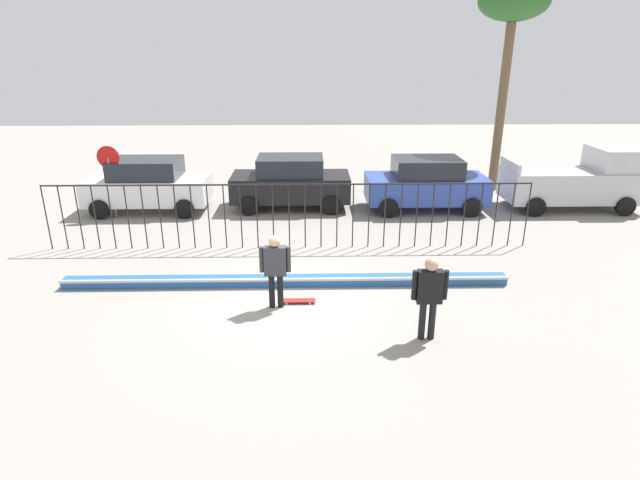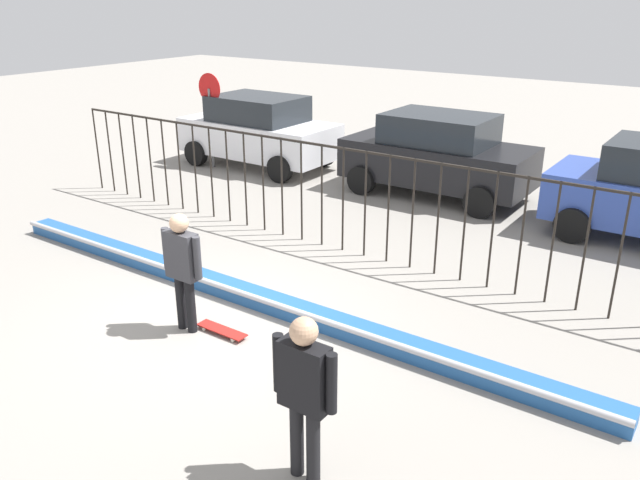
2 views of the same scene
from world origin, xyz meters
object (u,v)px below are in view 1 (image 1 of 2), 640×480
at_px(palm_tree_tall, 513,10).
at_px(camera_operator, 429,291).
at_px(parked_car_white, 148,185).
at_px(skateboard, 298,301).
at_px(parked_car_black, 291,182).
at_px(skateboarder, 275,265).
at_px(parked_car_blue, 426,183).
at_px(pickup_truck, 577,181).
at_px(stop_sign, 110,172).

bearing_deg(palm_tree_tall, camera_operator, -114.38).
relative_size(camera_operator, parked_car_white, 0.41).
distance_m(skateboard, parked_car_black, 7.80).
distance_m(skateboarder, palm_tree_tall, 14.56).
bearing_deg(parked_car_blue, skateboard, -121.47).
height_order(skateboard, parked_car_white, parked_car_white).
distance_m(parked_car_white, pickup_truck, 15.58).
bearing_deg(camera_operator, stop_sign, -7.67).
xyz_separation_m(camera_operator, parked_car_black, (-3.03, 9.35, -0.09)).
bearing_deg(camera_operator, skateboarder, 9.75).
bearing_deg(parked_car_blue, camera_operator, -101.86).
xyz_separation_m(skateboarder, pickup_truck, (10.54, 7.59, -0.00)).
bearing_deg(skateboard, parked_car_blue, 42.06).
bearing_deg(skateboarder, stop_sign, 150.16).
height_order(skateboard, pickup_truck, pickup_truck).
bearing_deg(stop_sign, parked_car_black, 10.12).
height_order(parked_car_blue, palm_tree_tall, palm_tree_tall).
height_order(skateboarder, palm_tree_tall, palm_tree_tall).
xyz_separation_m(parked_car_white, stop_sign, (-0.98, -0.77, 0.64)).
height_order(parked_car_black, parked_car_blue, same).
bearing_deg(parked_car_white, camera_operator, -50.64).
relative_size(camera_operator, palm_tree_tall, 0.22).
distance_m(parked_car_blue, pickup_truck, 5.55).
xyz_separation_m(parked_car_black, pickup_truck, (10.46, -0.33, 0.06)).
relative_size(parked_car_black, pickup_truck, 0.91).
bearing_deg(skateboard, stop_sign, 117.88).
bearing_deg(pickup_truck, parked_car_blue, -177.90).
xyz_separation_m(skateboard, parked_car_white, (-5.53, 7.42, 0.91)).
bearing_deg(parked_car_black, parked_car_blue, -7.41).
xyz_separation_m(pickup_truck, palm_tree_tall, (-2.10, 2.72, 5.88)).
height_order(skateboarder, parked_car_blue, parked_car_blue).
bearing_deg(stop_sign, skateboard, -45.61).
relative_size(skateboard, parked_car_blue, 0.19).
height_order(parked_car_white, pickup_truck, pickup_truck).
bearing_deg(palm_tree_tall, parked_car_white, -168.64).
bearing_deg(parked_car_white, parked_car_blue, -2.97).
bearing_deg(skateboard, pickup_truck, 19.87).
bearing_deg(stop_sign, parked_car_blue, 3.79).
xyz_separation_m(skateboard, palm_tree_tall, (7.95, 10.13, 6.86)).
distance_m(camera_operator, palm_tree_tall, 14.16).
relative_size(parked_car_blue, pickup_truck, 0.91).
bearing_deg(skateboard, skateboarder, -176.34).
bearing_deg(parked_car_blue, palm_tree_tall, 38.62).
height_order(parked_car_black, stop_sign, stop_sign).
bearing_deg(pickup_truck, skateboard, -141.83).
distance_m(skateboarder, parked_car_black, 7.92).
relative_size(skateboarder, parked_car_black, 0.40).
xyz_separation_m(skateboard, camera_operator, (2.63, -1.61, 1.00)).
xyz_separation_m(parked_car_white, pickup_truck, (15.58, -0.02, 0.06)).
xyz_separation_m(skateboarder, parked_car_white, (-5.04, 7.60, -0.07)).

